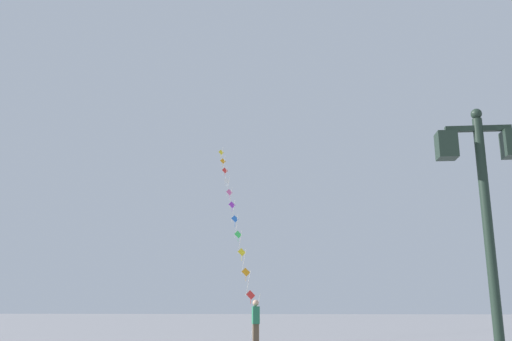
{
  "coord_description": "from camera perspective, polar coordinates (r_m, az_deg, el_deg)",
  "views": [
    {
      "loc": [
        -0.89,
        -1.88,
        1.51
      ],
      "look_at": [
        -2.59,
        17.87,
        6.41
      ],
      "focal_mm": 38.39,
      "sensor_mm": 36.0,
      "label": 1
    }
  ],
  "objects": [
    {
      "name": "twin_lantern_lamp_post",
      "position": [
        8.5,
        22.73,
        -2.5
      ],
      "size": [
        1.23,
        0.28,
        4.36
      ],
      "color": "#1E2D23",
      "rests_on": "ground_plane"
    },
    {
      "name": "kite_train",
      "position": [
        30.31,
        -2.35,
        -4.44
      ],
      "size": [
        4.34,
        16.67,
        12.43
      ],
      "color": "brown",
      "rests_on": "ground_plane"
    },
    {
      "name": "kite_flyer",
      "position": [
        20.05,
        -0.03,
        -15.62
      ],
      "size": [
        0.31,
        0.63,
        1.71
      ],
      "rotation": [
        0.0,
        0.0,
        1.78
      ],
      "color": "brown",
      "rests_on": "ground_plane"
    }
  ]
}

